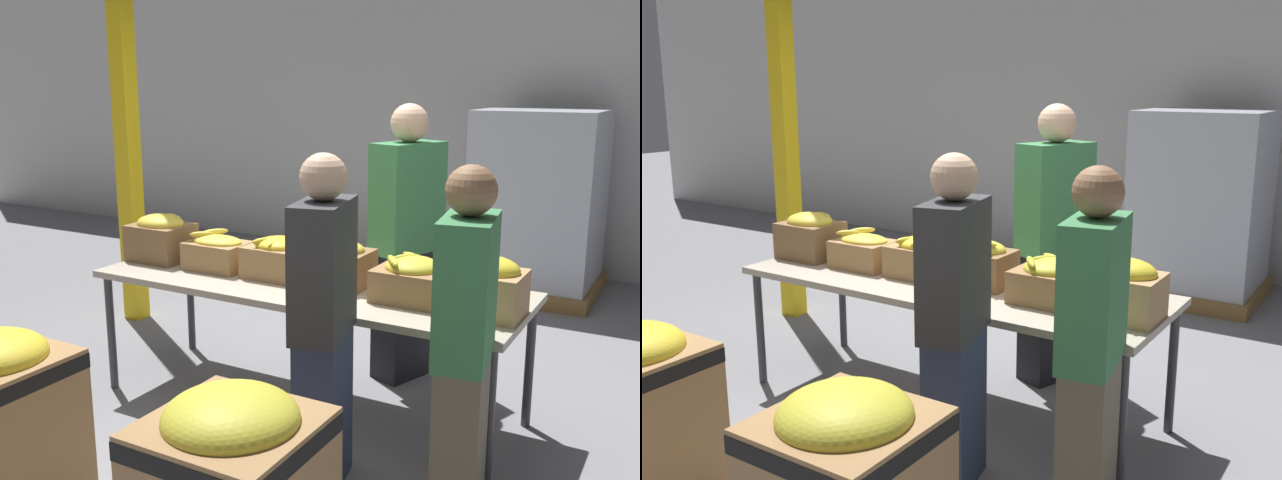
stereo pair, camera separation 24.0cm
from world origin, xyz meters
TOP-DOWN VIEW (x-y plane):
  - ground_plane at (0.00, 0.00)m, footprint 30.00×30.00m
  - wall_back at (0.00, 3.83)m, footprint 16.00×0.08m
  - sorting_table at (0.00, 0.00)m, footprint 2.51×0.88m
  - banana_box_0 at (-1.07, -0.03)m, footprint 0.37×0.31m
  - banana_box_1 at (-0.62, -0.03)m, footprint 0.38×0.29m
  - banana_box_2 at (-0.19, 0.01)m, footprint 0.37×0.31m
  - banana_box_3 at (0.18, 0.03)m, footprint 0.37×0.29m
  - banana_box_4 at (0.66, -0.03)m, footprint 0.37×0.34m
  - banana_box_5 at (1.06, -0.07)m, footprint 0.37×0.31m
  - volunteer_0 at (0.31, 0.71)m, footprint 0.38×0.52m
  - volunteer_1 at (0.49, -0.68)m, footprint 0.30×0.46m
  - volunteer_2 at (1.14, -0.63)m, footprint 0.28×0.45m
  - support_pillar at (-2.04, 0.70)m, footprint 0.14×0.14m
  - pallet_stack_0 at (0.60, 3.06)m, footprint 1.13×1.13m

SIDE VIEW (x-z plane):
  - ground_plane at x=0.00m, z-range 0.00..0.00m
  - sorting_table at x=0.00m, z-range 0.34..1.11m
  - volunteer_2 at x=1.14m, z-range 0.00..1.57m
  - volunteer_1 at x=0.49m, z-range 0.00..1.59m
  - pallet_stack_0 at x=0.60m, z-range -0.01..1.64m
  - volunteer_0 at x=0.31m, z-range -0.01..1.76m
  - banana_box_1 at x=-0.62m, z-range 0.76..1.00m
  - banana_box_4 at x=0.66m, z-range 0.77..1.01m
  - banana_box_2 at x=-0.19m, z-range 0.76..1.02m
  - banana_box_3 at x=0.18m, z-range 0.77..1.04m
  - banana_box_5 at x=1.06m, z-range 0.77..1.07m
  - banana_box_0 at x=-1.07m, z-range 0.77..1.07m
  - wall_back at x=0.00m, z-range 0.00..4.00m
  - support_pillar at x=-2.04m, z-range 0.00..4.00m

